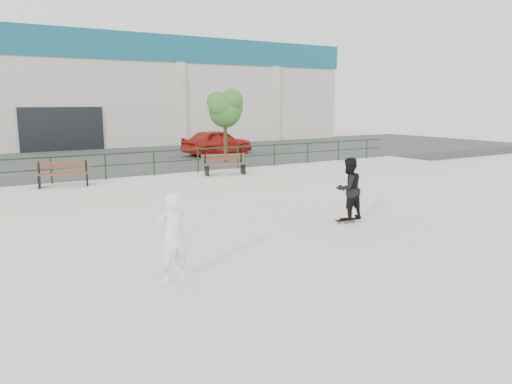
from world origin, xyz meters
TOP-DOWN VIEW (x-y plane):
  - ground at (0.00, 0.00)m, footprint 120.00×120.00m
  - ledge at (0.00, 9.50)m, footprint 30.00×3.00m
  - parking_strip at (0.00, 18.00)m, footprint 60.00×14.00m
  - railing at (-0.00, 10.80)m, footprint 28.00×0.06m
  - commercial_building at (-0.00, 31.99)m, footprint 44.20×16.33m
  - bench_left at (-2.74, 10.02)m, footprint 2.00×0.95m
  - bench_right at (3.62, 9.52)m, footprint 1.97×0.93m
  - tree at (5.80, 13.43)m, footprint 2.06×1.83m
  - red_car at (7.06, 16.77)m, footprint 4.55×2.48m
  - skateboard at (3.64, 1.96)m, footprint 0.79×0.24m
  - standing_skater at (3.64, 1.96)m, footprint 0.91×0.73m
  - seated_skater at (-2.66, 0.07)m, footprint 0.67×0.46m

SIDE VIEW (x-z plane):
  - ground at x=0.00m, z-range 0.00..0.00m
  - skateboard at x=3.64m, z-range 0.03..0.12m
  - ledge at x=0.00m, z-range 0.00..0.50m
  - parking_strip at x=0.00m, z-range 0.00..0.50m
  - seated_skater at x=-2.66m, z-range 0.00..1.79m
  - bench_right at x=3.62m, z-range 0.50..1.37m
  - bench_left at x=-2.74m, z-range 0.50..1.39m
  - standing_skater at x=3.64m, z-range 0.10..1.92m
  - red_car at x=7.06m, z-range 0.50..1.97m
  - railing at x=0.00m, z-range 0.73..1.76m
  - tree at x=5.80m, z-range 1.41..5.07m
  - commercial_building at x=0.00m, z-range 0.58..8.58m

